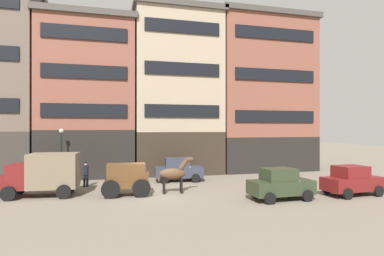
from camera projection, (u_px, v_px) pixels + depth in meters
The scene contains 13 objects.
ground_plane at pixel (152, 196), 19.52m from camera, with size 120.00×120.00×0.00m, color slate.
building_center_left at pixel (88, 97), 28.52m from camera, with size 8.33×7.28×13.81m.
building_center_right at pixel (175, 92), 30.52m from camera, with size 8.32×7.28×15.19m.
building_far_right at pixel (259, 94), 32.73m from camera, with size 10.05×7.28×15.37m.
cargo_wagon at pixel (127, 177), 19.48m from camera, with size 2.98×1.67×1.98m.
draft_horse at pixel (174, 173), 20.22m from camera, with size 2.35×0.70×2.30m.
delivery_truck_near at pixel (44, 173), 19.28m from camera, with size 4.45×2.37×2.62m.
sedan_dark at pixel (280, 184), 18.37m from camera, with size 3.75×1.97×1.83m.
sedan_light at pixel (352, 181), 19.60m from camera, with size 3.82×2.11×1.83m.
sedan_parked_curb at pixel (178, 170), 24.84m from camera, with size 3.82×2.11×1.83m.
pedestrian_officer at pixel (86, 173), 22.46m from camera, with size 0.51×0.51×1.79m.
streetlamp_curbside at pixel (61, 148), 23.96m from camera, with size 0.32×0.32×4.12m.
fire_hydrant_curbside at pixel (74, 177), 24.18m from camera, with size 0.24×0.24×0.83m.
Camera 1 is at (-2.49, -19.52, 4.15)m, focal length 29.65 mm.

